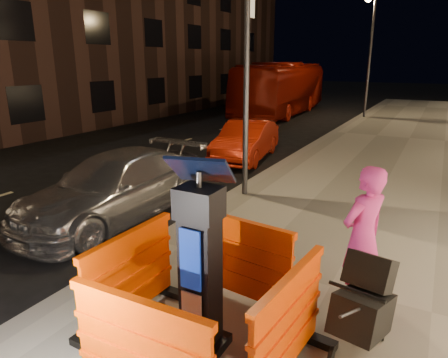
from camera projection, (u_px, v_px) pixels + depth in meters
The scene contains 15 objects.
ground_plane at pixel (155, 248), 6.86m from camera, with size 120.00×120.00×0.00m, color black.
sidewalk at pixel (330, 291), 5.46m from camera, with size 6.00×60.00×0.15m, color gray.
kerb at pixel (155, 244), 6.84m from camera, with size 0.30×60.00×0.15m, color slate.
parking_kiosk at pixel (200, 262), 4.02m from camera, with size 0.63×0.63×2.00m, color black.
barrier_front at pixel (141, 357), 3.35m from camera, with size 1.43×0.59×1.12m, color #EA4000.
barrier_back at pixel (241, 261), 4.95m from camera, with size 1.43×0.59×1.12m, color #EA4000.
barrier_kerbside at pixel (131, 277), 4.59m from camera, with size 1.43×0.59×1.12m, color #EA4000.
barrier_bldgside at pixel (288, 328), 3.71m from camera, with size 1.43×0.59×1.12m, color #EA4000.
car_silver at pixel (118, 217), 8.25m from camera, with size 1.83×4.49×1.30m, color silver.
car_red at pixel (246, 159), 13.09m from camera, with size 1.32×3.78×1.24m, color #AC1D0A.
bus_doubledecker at pixel (281, 114), 24.14m from camera, with size 2.54×10.85×3.02m, color maroon.
man at pixel (363, 237), 4.83m from camera, with size 0.65×0.43×1.79m, color #BB2A7E.
stroller at pixel (363, 309), 4.10m from camera, with size 0.53×0.81×1.01m, color black.
street_lamp_mid at pixel (247, 58), 8.37m from camera, with size 0.12×0.12×6.00m, color #3F3F44.
street_lamp_far at pixel (370, 60), 20.99m from camera, with size 0.12×0.12×6.00m, color #3F3F44.
Camera 1 is at (4.03, -4.91, 3.10)m, focal length 32.00 mm.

